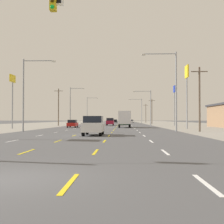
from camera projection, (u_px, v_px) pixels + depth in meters
The scene contains 24 objects.
ground_plane at pixel (110, 126), 74.35m from camera, with size 572.00×572.00×0.00m, color #4C4C4F.
lot_apron_left at pixel (10, 126), 75.22m from camera, with size 28.00×440.00×0.01m, color gray.
lot_apron_right at pixel (212, 126), 73.48m from camera, with size 28.00×440.00×0.01m, color gray.
lane_markings at pixel (114, 124), 112.82m from camera, with size 10.64×227.60×0.01m.
signal_span_wire at pixel (43, 46), 14.56m from camera, with size 27.10×0.52×9.11m.
suv_center_turn_nearest at pixel (93, 125), 31.29m from camera, with size 1.98×4.90×1.98m.
hatchback_far_left_near at pixel (73, 124), 59.94m from camera, with size 1.72×3.90×1.54m.
box_truck_inner_right_mid at pixel (124, 118), 60.52m from camera, with size 2.40×7.20×3.23m.
suv_center_turn_midfar at pixel (110, 122), 80.55m from camera, with size 1.98×4.90×1.98m.
hatchback_center_turn_far at pixel (115, 121), 131.04m from camera, with size 1.72×3.90×1.54m.
sedan_far_right_farther at pixel (131, 121), 136.88m from camera, with size 1.80×4.50×1.46m.
pole_sign_left_row_1 at pixel (12, 88), 53.41m from camera, with size 0.24×2.43×9.46m.
pole_sign_right_row_1 at pixel (187, 80), 53.20m from camera, with size 0.24×2.42×11.07m.
pole_sign_right_row_2 at pixel (174, 96), 75.83m from camera, with size 0.24×2.10×10.03m.
streetlight_left_row_0 at pixel (27, 89), 40.62m from camera, with size 4.42×0.26×9.73m.
streetlight_right_row_0 at pixel (173, 85), 39.95m from camera, with size 4.63×0.26×10.53m.
streetlight_left_row_1 at pixel (72, 104), 76.95m from camera, with size 3.72×0.26×9.73m.
streetlight_right_row_1 at pixel (149, 105), 76.26m from camera, with size 4.54×0.26×8.93m.
streetlight_left_row_2 at pixel (88, 108), 113.29m from camera, with size 4.26×0.26×9.86m.
streetlight_right_row_2 at pixel (140, 109), 112.60m from camera, with size 4.98×0.26×9.27m.
utility_pole_right_row_0 at pixel (199, 98), 40.71m from camera, with size 2.20×0.26×8.65m.
utility_pole_left_row_1 at pixel (58, 106), 77.57m from camera, with size 2.20×0.26×9.47m.
utility_pole_right_row_2 at pixel (152, 111), 106.12m from camera, with size 2.20×0.26×8.75m.
utility_pole_right_row_3 at pixel (146, 113), 137.24m from camera, with size 2.20×0.26×8.57m.
Camera 1 is at (3.12, -8.35, 1.66)m, focal length 48.83 mm.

